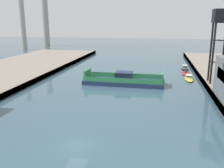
{
  "coord_description": "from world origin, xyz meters",
  "views": [
    {
      "loc": [
        9.75,
        -27.06,
        15.33
      ],
      "look_at": [
        0.0,
        24.06,
        2.0
      ],
      "focal_mm": 39.71,
      "sensor_mm": 36.0,
      "label": 1
    }
  ],
  "objects_px": {
    "crane_tower": "(221,24)",
    "smokestack_distant_a": "(23,20)",
    "chain_ferry": "(124,80)",
    "moored_boat_mid_left": "(185,68)",
    "moored_boat_near_right": "(189,78)",
    "moored_boat_near_left": "(186,73)",
    "smokestack_distant_b": "(46,19)"
  },
  "relations": [
    {
      "from": "moored_boat_near_right",
      "to": "smokestack_distant_a",
      "type": "bearing_deg",
      "value": 144.55
    },
    {
      "from": "chain_ferry",
      "to": "moored_boat_near_left",
      "type": "distance_m",
      "value": 22.52
    },
    {
      "from": "moored_boat_mid_left",
      "to": "chain_ferry",
      "type": "bearing_deg",
      "value": -126.42
    },
    {
      "from": "chain_ferry",
      "to": "smokestack_distant_b",
      "type": "xyz_separation_m",
      "value": [
        -60.43,
        85.77,
        15.34
      ]
    },
    {
      "from": "crane_tower",
      "to": "chain_ferry",
      "type": "bearing_deg",
      "value": -176.99
    },
    {
      "from": "moored_boat_near_left",
      "to": "chain_ferry",
      "type": "bearing_deg",
      "value": -136.82
    },
    {
      "from": "smokestack_distant_a",
      "to": "chain_ferry",
      "type": "bearing_deg",
      "value": -45.72
    },
    {
      "from": "moored_boat_near_right",
      "to": "smokestack_distant_b",
      "type": "distance_m",
      "value": 110.3
    },
    {
      "from": "moored_boat_near_left",
      "to": "smokestack_distant_b",
      "type": "distance_m",
      "value": 105.44
    },
    {
      "from": "moored_boat_near_left",
      "to": "moored_boat_mid_left",
      "type": "height_order",
      "value": "moored_boat_mid_left"
    },
    {
      "from": "moored_boat_near_right",
      "to": "smokestack_distant_b",
      "type": "bearing_deg",
      "value": 134.82
    },
    {
      "from": "moored_boat_near_left",
      "to": "moored_boat_mid_left",
      "type": "relative_size",
      "value": 1.15
    },
    {
      "from": "chain_ferry",
      "to": "smokestack_distant_b",
      "type": "distance_m",
      "value": 106.03
    },
    {
      "from": "chain_ferry",
      "to": "moored_boat_near_right",
      "type": "distance_m",
      "value": 18.5
    },
    {
      "from": "chain_ferry",
      "to": "smokestack_distant_a",
      "type": "distance_m",
      "value": 92.95
    },
    {
      "from": "chain_ferry",
      "to": "smokestack_distant_b",
      "type": "relative_size",
      "value": 0.65
    },
    {
      "from": "crane_tower",
      "to": "smokestack_distant_a",
      "type": "bearing_deg",
      "value": 143.02
    },
    {
      "from": "chain_ferry",
      "to": "smokestack_distant_a",
      "type": "height_order",
      "value": "smokestack_distant_a"
    },
    {
      "from": "chain_ferry",
      "to": "moored_boat_mid_left",
      "type": "distance_m",
      "value": 28.14
    },
    {
      "from": "smokestack_distant_a",
      "to": "smokestack_distant_b",
      "type": "distance_m",
      "value": 20.39
    },
    {
      "from": "chain_ferry",
      "to": "moored_boat_near_right",
      "type": "xyz_separation_m",
      "value": [
        16.5,
        8.34,
        -0.54
      ]
    },
    {
      "from": "chain_ferry",
      "to": "smokestack_distant_b",
      "type": "height_order",
      "value": "smokestack_distant_b"
    },
    {
      "from": "moored_boat_near_left",
      "to": "moored_boat_near_right",
      "type": "xyz_separation_m",
      "value": [
        0.09,
        -7.05,
        0.26
      ]
    },
    {
      "from": "crane_tower",
      "to": "smokestack_distant_a",
      "type": "distance_m",
      "value": 107.37
    },
    {
      "from": "chain_ferry",
      "to": "smokestack_distant_b",
      "type": "bearing_deg",
      "value": 125.17
    },
    {
      "from": "moored_boat_near_right",
      "to": "smokestack_distant_a",
      "type": "relative_size",
      "value": 0.25
    },
    {
      "from": "moored_boat_near_right",
      "to": "crane_tower",
      "type": "relative_size",
      "value": 0.44
    },
    {
      "from": "smokestack_distant_a",
      "to": "smokestack_distant_b",
      "type": "xyz_separation_m",
      "value": [
        3.67,
        20.03,
        0.85
      ]
    },
    {
      "from": "chain_ferry",
      "to": "smokestack_distant_a",
      "type": "bearing_deg",
      "value": 134.28
    },
    {
      "from": "crane_tower",
      "to": "smokestack_distant_a",
      "type": "height_order",
      "value": "smokestack_distant_a"
    },
    {
      "from": "crane_tower",
      "to": "smokestack_distant_a",
      "type": "relative_size",
      "value": 0.57
    },
    {
      "from": "moored_boat_mid_left",
      "to": "smokestack_distant_a",
      "type": "height_order",
      "value": "smokestack_distant_a"
    }
  ]
}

